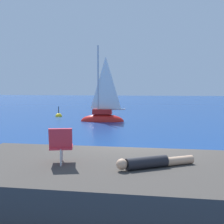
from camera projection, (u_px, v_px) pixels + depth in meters
ground_plane at (137, 168)px, 9.50m from camera, size 160.00×160.00×0.00m
shore_ledge at (93, 181)px, 6.75m from camera, size 6.30×3.72×0.84m
boulder_seaward at (69, 170)px, 9.24m from camera, size 1.94×1.89×1.21m
boulder_inland at (114, 171)px, 9.09m from camera, size 1.21×1.13×0.69m
sailboat_near at (103, 117)px, 22.25m from camera, size 3.27×1.35×5.96m
person_sunbather at (152, 162)px, 6.28m from camera, size 1.55×1.07×0.25m
beach_chair at (61, 144)px, 6.54m from camera, size 0.62×0.70×0.80m
marker_buoy at (59, 116)px, 25.99m from camera, size 0.56×0.56×1.13m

